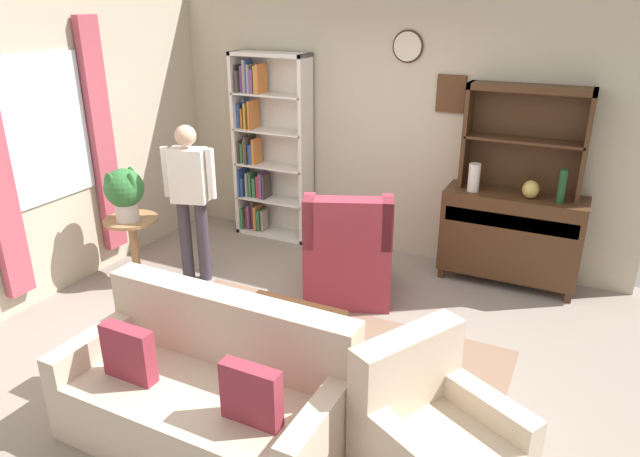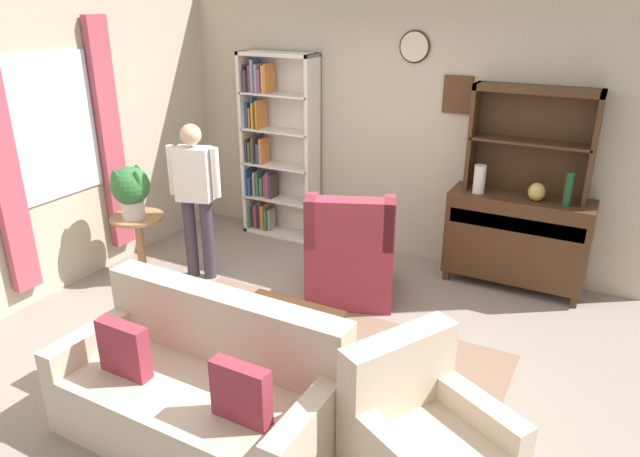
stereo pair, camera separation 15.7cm
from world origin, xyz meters
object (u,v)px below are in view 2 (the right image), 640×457
object	(u,v)px
book_stack	(267,310)
potted_plant_large	(130,188)
plant_stand	(140,239)
coffee_table	(285,321)
vase_tall	(479,179)
sideboard_hutch	(533,126)
bottle_wine	(568,189)
wingback_chair	(350,260)
couch_floral	(202,393)
bookshelf	(274,148)
person_reading	(195,191)
vase_round	(537,192)
armchair_floral	(425,445)
sideboard	(516,237)

from	to	relation	value
book_stack	potted_plant_large	bearing A→B (deg)	161.75
plant_stand	coffee_table	size ratio (longest dim) A/B	0.81
vase_tall	plant_stand	bearing A→B (deg)	-153.76
sideboard_hutch	bottle_wine	world-z (taller)	sideboard_hutch
wingback_chair	couch_floral	bearing A→B (deg)	-91.19
bookshelf	potted_plant_large	size ratio (longest dim) A/B	4.10
couch_floral	person_reading	xyz separation A→B (m)	(-1.48, 1.81, 0.59)
vase_tall	coffee_table	distance (m)	2.36
bottle_wine	wingback_chair	distance (m)	2.03
vase_tall	bottle_wine	xyz separation A→B (m)	(0.78, -0.01, 0.02)
plant_stand	coffee_table	world-z (taller)	plant_stand
vase_round	armchair_floral	distance (m)	2.87
couch_floral	coffee_table	size ratio (longest dim) A/B	2.26
sideboard	coffee_table	xyz separation A→B (m)	(-1.29, -2.15, -0.16)
bookshelf	armchair_floral	xyz separation A→B (m)	(2.83, -2.93, -0.75)
wingback_chair	potted_plant_large	distance (m)	2.21
potted_plant_large	person_reading	size ratio (longest dim) A/B	0.33
bottle_wine	plant_stand	xyz separation A→B (m)	(-3.75, -1.45, -0.68)
vase_round	couch_floral	distance (m)	3.43
vase_tall	armchair_floral	distance (m)	2.90
wingback_chair	potted_plant_large	bearing A→B (deg)	-163.27
couch_floral	wingback_chair	distance (m)	2.11
vase_round	couch_floral	bearing A→B (deg)	-115.93
bookshelf	wingback_chair	bearing A→B (deg)	-35.85
bookshelf	sideboard_hutch	size ratio (longest dim) A/B	1.91
sideboard_hutch	potted_plant_large	distance (m)	3.80
vase_tall	person_reading	size ratio (longest dim) A/B	0.17
person_reading	book_stack	bearing A→B (deg)	-34.08
sideboard_hutch	vase_tall	size ratio (longest dim) A/B	4.09
person_reading	coffee_table	size ratio (longest dim) A/B	1.95
bookshelf	book_stack	distance (m)	2.76
vase_tall	wingback_chair	bearing A→B (deg)	-135.07
bookshelf	vase_round	distance (m)	2.91
person_reading	book_stack	world-z (taller)	person_reading
vase_round	bottle_wine	size ratio (longest dim) A/B	0.55
couch_floral	person_reading	bearing A→B (deg)	129.16
sideboard	coffee_table	distance (m)	2.51
vase_tall	book_stack	bearing A→B (deg)	-114.93
vase_round	armchair_floral	bearing A→B (deg)	-91.57
armchair_floral	plant_stand	world-z (taller)	armchair_floral
plant_stand	person_reading	size ratio (longest dim) A/B	0.41
person_reading	coffee_table	bearing A→B (deg)	-29.67
bookshelf	bottle_wine	bearing A→B (deg)	-3.13
potted_plant_large	vase_tall	bearing A→B (deg)	27.24
person_reading	plant_stand	bearing A→B (deg)	-153.89
armchair_floral	coffee_table	xyz separation A→B (m)	(-1.34, 0.70, 0.06)
vase_round	plant_stand	xyz separation A→B (m)	(-3.49, -1.48, -0.61)
vase_tall	coffee_table	bearing A→B (deg)	-113.50
vase_round	bottle_wine	distance (m)	0.27
bookshelf	sideboard	xyz separation A→B (m)	(2.78, -0.08, -0.53)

